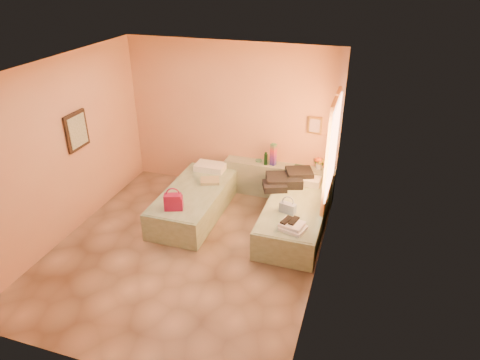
# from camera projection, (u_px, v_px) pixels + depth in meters

# --- Properties ---
(ground) EXTENTS (4.50, 4.50, 0.00)m
(ground) POSITION_uv_depth(u_px,v_px,m) (186.00, 250.00, 6.67)
(ground) COLOR tan
(ground) RESTS_ON ground
(room_walls) EXTENTS (4.02, 4.51, 2.81)m
(room_walls) POSITION_uv_depth(u_px,v_px,m) (207.00, 131.00, 6.26)
(room_walls) COLOR tan
(room_walls) RESTS_ON ground
(headboard_ledge) EXTENTS (2.05, 0.30, 0.65)m
(headboard_ledge) POSITION_uv_depth(u_px,v_px,m) (278.00, 181.00, 8.02)
(headboard_ledge) COLOR #9DA486
(headboard_ledge) RESTS_ON ground
(bed_left) EXTENTS (0.90, 2.00, 0.50)m
(bed_left) POSITION_uv_depth(u_px,v_px,m) (194.00, 202.00, 7.48)
(bed_left) COLOR #A1BC97
(bed_left) RESTS_ON ground
(bed_right) EXTENTS (0.90, 2.00, 0.50)m
(bed_right) POSITION_uv_depth(u_px,v_px,m) (295.00, 218.00, 7.03)
(bed_right) COLOR #A1BC97
(bed_right) RESTS_ON ground
(water_bottle) EXTENTS (0.08, 0.08, 0.24)m
(water_bottle) POSITION_uv_depth(u_px,v_px,m) (266.00, 159.00, 7.84)
(water_bottle) COLOR #14391B
(water_bottle) RESTS_ON headboard_ledge
(rainbow_box) EXTENTS (0.12, 0.12, 0.41)m
(rainbow_box) POSITION_uv_depth(u_px,v_px,m) (273.00, 154.00, 7.79)
(rainbow_box) COLOR #AA1441
(rainbow_box) RESTS_ON headboard_ledge
(small_dish) EXTENTS (0.15, 0.15, 0.03)m
(small_dish) POSITION_uv_depth(u_px,v_px,m) (259.00, 161.00, 8.01)
(small_dish) COLOR #4B8A65
(small_dish) RESTS_ON headboard_ledge
(green_book) EXTENTS (0.20, 0.16, 0.03)m
(green_book) POSITION_uv_depth(u_px,v_px,m) (299.00, 167.00, 7.77)
(green_book) COLOR #25462E
(green_book) RESTS_ON headboard_ledge
(flower_vase) EXTENTS (0.23, 0.23, 0.25)m
(flower_vase) POSITION_uv_depth(u_px,v_px,m) (319.00, 162.00, 7.68)
(flower_vase) COLOR white
(flower_vase) RESTS_ON headboard_ledge
(magenta_handbag) EXTENTS (0.33, 0.25, 0.27)m
(magenta_handbag) POSITION_uv_depth(u_px,v_px,m) (174.00, 202.00, 6.73)
(magenta_handbag) COLOR #AA1441
(magenta_handbag) RESTS_ON bed_left
(khaki_garment) EXTENTS (0.40, 0.37, 0.06)m
(khaki_garment) POSITION_uv_depth(u_px,v_px,m) (210.00, 181.00, 7.58)
(khaki_garment) COLOR tan
(khaki_garment) RESTS_ON bed_left
(clothes_pile) EXTENTS (0.84, 0.84, 0.20)m
(clothes_pile) POSITION_uv_depth(u_px,v_px,m) (287.00, 179.00, 7.47)
(clothes_pile) COLOR black
(clothes_pile) RESTS_ON bed_right
(blue_handbag) EXTENTS (0.27, 0.17, 0.16)m
(blue_handbag) POSITION_uv_depth(u_px,v_px,m) (288.00, 208.00, 6.66)
(blue_handbag) COLOR #4670A8
(blue_handbag) RESTS_ON bed_right
(towel_stack) EXTENTS (0.42, 0.39, 0.10)m
(towel_stack) POSITION_uv_depth(u_px,v_px,m) (293.00, 227.00, 6.26)
(towel_stack) COLOR white
(towel_stack) RESTS_ON bed_right
(sandal_pair) EXTENTS (0.24, 0.28, 0.02)m
(sandal_pair) POSITION_uv_depth(u_px,v_px,m) (290.00, 221.00, 6.29)
(sandal_pair) COLOR black
(sandal_pair) RESTS_ON towel_stack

